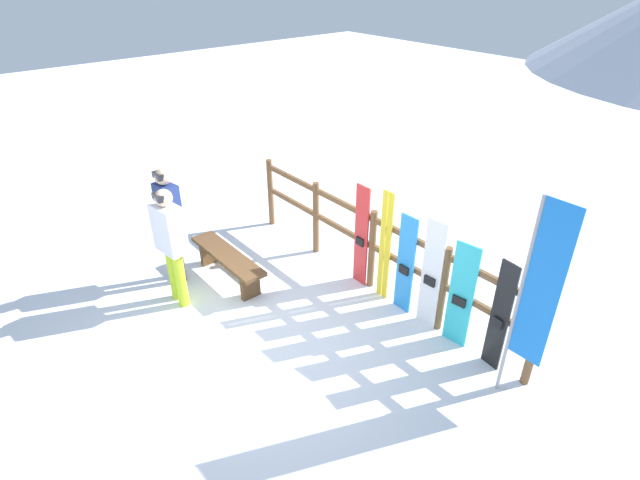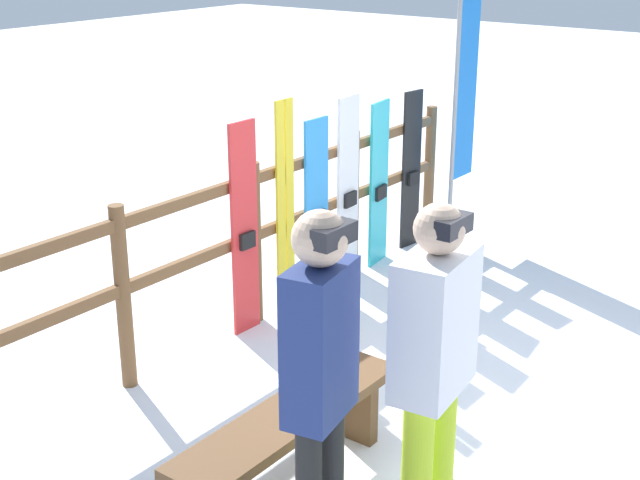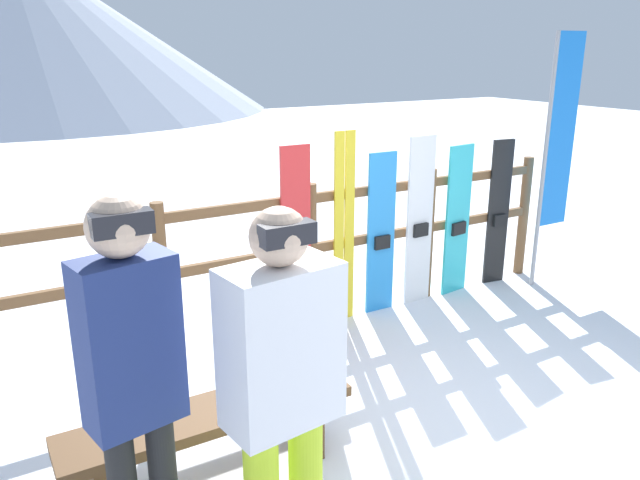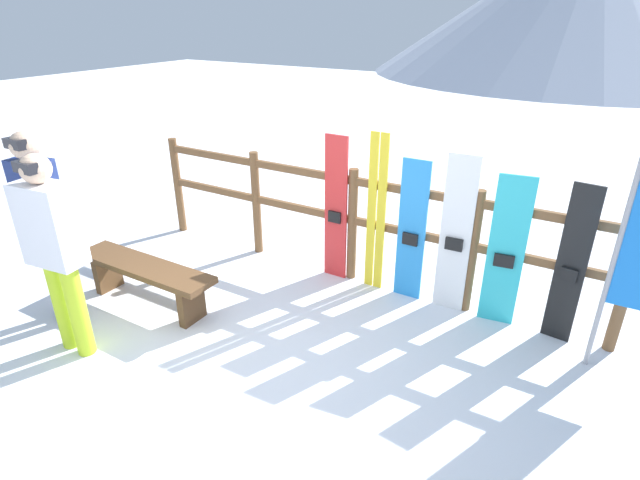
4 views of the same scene
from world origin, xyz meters
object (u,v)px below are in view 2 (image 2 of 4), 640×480
person_navy (320,371)px  person_white (433,358)px  snowboard_white (348,190)px  snowboard_black_stripe (411,171)px  snowboard_blue (316,209)px  snowboard_red (245,230)px  ski_pair_yellow (285,208)px  snowboard_cyan (379,184)px  bench (290,429)px  rental_flag (463,90)px

person_navy → person_white: (0.53, -0.25, -0.08)m
snowboard_white → snowboard_black_stripe: size_ratio=1.07×
snowboard_blue → snowboard_red: bearing=180.0°
person_navy → ski_pair_yellow: size_ratio=1.09×
snowboard_white → snowboard_cyan: 0.47m
ski_pair_yellow → snowboard_cyan: 1.28m
snowboard_cyan → bench: bearing=-154.3°
snowboard_black_stripe → ski_pair_yellow: bearing=179.9°
snowboard_cyan → rental_flag: rental_flag is taller
bench → snowboard_black_stripe: bearing=22.3°
bench → snowboard_cyan: size_ratio=1.10×
person_navy → person_white: person_navy is taller
person_navy → snowboard_cyan: person_navy is taller
person_white → bench: bearing=92.2°
rental_flag → bench: bearing=-163.2°
bench → snowboard_black_stripe: 3.91m
bench → person_white: size_ratio=0.91×
person_white → snowboard_red: size_ratio=1.11×
snowboard_red → ski_pair_yellow: ski_pair_yellow is taller
snowboard_red → snowboard_blue: (0.85, -0.00, -0.06)m
person_white → snowboard_red: 2.64m
rental_flag → snowboard_white: bearing=169.4°
bench → rental_flag: 4.32m
snowboard_white → snowboard_black_stripe: 1.00m
person_white → snowboard_black_stripe: 4.25m
person_navy → ski_pair_yellow: (2.28, 2.05, -0.26)m
snowboard_white → snowboard_cyan: (0.46, -0.00, -0.06)m
person_navy → snowboard_cyan: (3.56, 2.05, -0.37)m
ski_pair_yellow → rental_flag: size_ratio=0.68×
snowboard_blue → rental_flag: (1.84, -0.26, 0.71)m
person_navy → rental_flag: bearing=21.6°
bench → ski_pair_yellow: 2.37m
person_white → snowboard_cyan: (3.03, 2.30, -0.29)m
snowboard_red → snowboard_blue: bearing=-0.0°
snowboard_red → snowboard_white: bearing=-0.0°
snowboard_black_stripe → rental_flag: (0.41, -0.26, 0.70)m
bench → snowboard_red: (1.32, 1.47, 0.44)m
snowboard_white → person_navy: bearing=-146.5°
person_navy → person_white: 0.59m
person_navy → rental_flag: size_ratio=0.74×
snowboard_black_stripe → rental_flag: rental_flag is taller
snowboard_blue → rental_flag: bearing=-8.2°
person_navy → rental_flag: (4.50, 1.79, 0.34)m
bench → snowboard_blue: 2.65m
snowboard_blue → bench: bearing=-145.8°
snowboard_cyan → snowboard_black_stripe: (0.53, 0.00, 0.01)m
bench → snowboard_blue: (2.17, 1.47, 0.38)m
bench → ski_pair_yellow: (1.78, 1.48, 0.49)m
person_white → snowboard_cyan: size_ratio=1.21×
person_white → snowboard_black_stripe: (3.57, 2.30, -0.29)m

